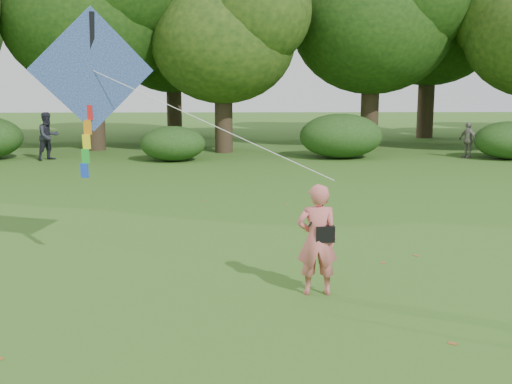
{
  "coord_description": "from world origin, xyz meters",
  "views": [
    {
      "loc": [
        -1.16,
        -9.03,
        3.55
      ],
      "look_at": [
        -0.92,
        2.0,
        1.5
      ],
      "focal_mm": 45.0,
      "sensor_mm": 36.0,
      "label": 1
    }
  ],
  "objects_px": {
    "man_kite_flyer": "(317,240)",
    "bystander_left": "(48,136)",
    "bystander_right": "(468,140)",
    "flying_kite": "(92,73)"
  },
  "relations": [
    {
      "from": "bystander_right",
      "to": "flying_kite",
      "type": "bearing_deg",
      "value": -66.89
    },
    {
      "from": "flying_kite",
      "to": "bystander_right",
      "type": "bearing_deg",
      "value": 51.73
    },
    {
      "from": "bystander_left",
      "to": "bystander_right",
      "type": "relative_size",
      "value": 1.29
    },
    {
      "from": "bystander_left",
      "to": "flying_kite",
      "type": "bearing_deg",
      "value": -119.35
    },
    {
      "from": "bystander_right",
      "to": "man_kite_flyer",
      "type": "bearing_deg",
      "value": -54.94
    },
    {
      "from": "man_kite_flyer",
      "to": "bystander_left",
      "type": "relative_size",
      "value": 0.93
    },
    {
      "from": "bystander_left",
      "to": "bystander_right",
      "type": "xyz_separation_m",
      "value": [
        17.5,
        0.25,
        -0.22
      ]
    },
    {
      "from": "bystander_left",
      "to": "flying_kite",
      "type": "height_order",
      "value": "flying_kite"
    },
    {
      "from": "bystander_left",
      "to": "man_kite_flyer",
      "type": "bearing_deg",
      "value": -109.92
    },
    {
      "from": "flying_kite",
      "to": "man_kite_flyer",
      "type": "bearing_deg",
      "value": -20.7
    }
  ]
}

